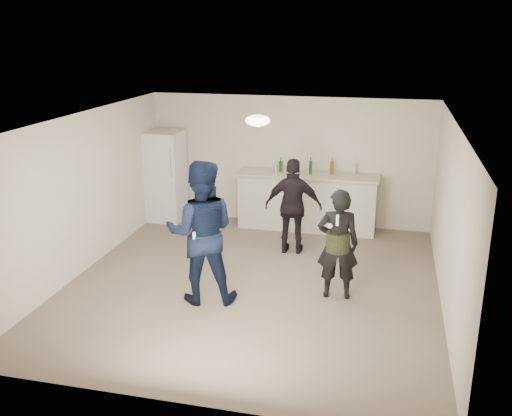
% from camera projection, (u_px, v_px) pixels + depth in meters
% --- Properties ---
extents(floor, '(6.00, 6.00, 0.00)m').
position_uv_depth(floor, '(253.00, 284.00, 8.70)').
color(floor, '#6B5B4C').
rests_on(floor, ground).
extents(ceiling, '(6.00, 6.00, 0.00)m').
position_uv_depth(ceiling, '(253.00, 120.00, 7.95)').
color(ceiling, silver).
rests_on(ceiling, wall_back).
extents(wall_back, '(6.00, 0.00, 6.00)m').
position_uv_depth(wall_back, '(289.00, 161.00, 11.11)').
color(wall_back, beige).
rests_on(wall_back, floor).
extents(wall_front, '(6.00, 0.00, 6.00)m').
position_uv_depth(wall_front, '(180.00, 295.00, 5.54)').
color(wall_front, beige).
rests_on(wall_front, floor).
extents(wall_left, '(0.00, 6.00, 6.00)m').
position_uv_depth(wall_left, '(83.00, 193.00, 8.93)').
color(wall_left, beige).
rests_on(wall_left, floor).
extents(wall_right, '(0.00, 6.00, 6.00)m').
position_uv_depth(wall_right, '(450.00, 220.00, 7.72)').
color(wall_right, beige).
rests_on(wall_right, floor).
extents(counter, '(2.60, 0.56, 1.05)m').
position_uv_depth(counter, '(307.00, 203.00, 10.93)').
color(counter, beige).
rests_on(counter, floor).
extents(counter_top, '(2.68, 0.64, 0.04)m').
position_uv_depth(counter_top, '(308.00, 175.00, 10.76)').
color(counter_top, beige).
rests_on(counter_top, counter).
extents(fridge, '(0.70, 0.70, 1.80)m').
position_uv_depth(fridge, '(165.00, 176.00, 11.38)').
color(fridge, silver).
rests_on(fridge, floor).
extents(fridge_handle, '(0.02, 0.02, 0.60)m').
position_uv_depth(fridge_handle, '(171.00, 161.00, 10.85)').
color(fridge_handle, silver).
rests_on(fridge_handle, fridge).
extents(ceiling_dome, '(0.36, 0.36, 0.16)m').
position_uv_depth(ceiling_dome, '(258.00, 120.00, 8.24)').
color(ceiling_dome, white).
rests_on(ceiling_dome, ceiling).
extents(shaker, '(0.08, 0.08, 0.17)m').
position_uv_depth(shaker, '(276.00, 169.00, 10.81)').
color(shaker, silver).
rests_on(shaker, counter_top).
extents(man, '(1.15, 0.99, 2.04)m').
position_uv_depth(man, '(201.00, 232.00, 7.90)').
color(man, '#0D1B3A').
rests_on(man, floor).
extents(woman, '(0.63, 0.46, 1.62)m').
position_uv_depth(woman, '(338.00, 244.00, 8.05)').
color(woman, black).
rests_on(woman, floor).
extents(camo_shorts, '(0.34, 0.34, 0.28)m').
position_uv_depth(camo_shorts, '(338.00, 242.00, 8.04)').
color(camo_shorts, '#2B3518').
rests_on(camo_shorts, woman).
extents(spectator, '(0.99, 0.45, 1.66)m').
position_uv_depth(spectator, '(293.00, 206.00, 9.68)').
color(spectator, black).
rests_on(spectator, floor).
extents(remote_man, '(0.04, 0.04, 0.15)m').
position_uv_depth(remote_man, '(195.00, 237.00, 7.63)').
color(remote_man, silver).
rests_on(remote_man, man).
extents(nunchuk_man, '(0.07, 0.07, 0.07)m').
position_uv_depth(nunchuk_man, '(204.00, 242.00, 7.65)').
color(nunchuk_man, white).
rests_on(nunchuk_man, man).
extents(remote_woman, '(0.04, 0.04, 0.15)m').
position_uv_depth(remote_woman, '(337.00, 220.00, 7.69)').
color(remote_woman, white).
rests_on(remote_woman, woman).
extents(nunchuk_woman, '(0.07, 0.07, 0.07)m').
position_uv_depth(nunchuk_woman, '(330.00, 226.00, 7.77)').
color(nunchuk_woman, white).
rests_on(nunchuk_woman, woman).
extents(bottle_cluster, '(1.46, 0.23, 0.25)m').
position_uv_depth(bottle_cluster, '(319.00, 168.00, 10.77)').
color(bottle_cluster, '#ADB1B8').
rests_on(bottle_cluster, counter_top).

